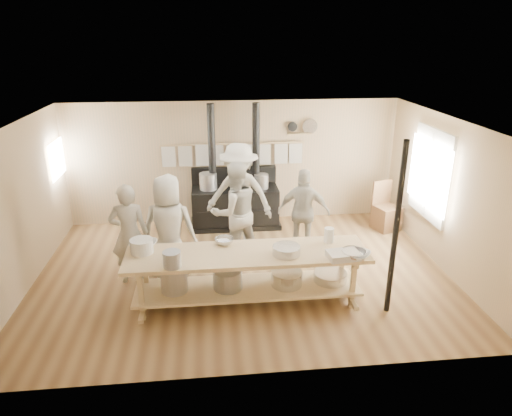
{
  "coord_description": "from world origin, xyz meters",
  "views": [
    {
      "loc": [
        -0.51,
        -6.94,
        3.9
      ],
      "look_at": [
        0.24,
        0.2,
        1.12
      ],
      "focal_mm": 32.0,
      "sensor_mm": 36.0,
      "label": 1
    }
  ],
  "objects_px": {
    "cook_far_left": "(129,234)",
    "cook_center": "(169,228)",
    "stove": "(235,203)",
    "chair": "(386,215)",
    "prep_table": "(247,272)",
    "cook_left": "(235,212)",
    "roasting_pan": "(343,255)",
    "cook_right": "(304,212)",
    "cook_by_window": "(239,195)"
  },
  "relations": [
    {
      "from": "stove",
      "to": "cook_right",
      "type": "height_order",
      "value": "stove"
    },
    {
      "from": "stove",
      "to": "roasting_pan",
      "type": "xyz_separation_m",
      "value": [
        1.37,
        -3.35,
        0.38
      ]
    },
    {
      "from": "cook_right",
      "to": "cook_by_window",
      "type": "distance_m",
      "value": 1.27
    },
    {
      "from": "prep_table",
      "to": "cook_far_left",
      "type": "xyz_separation_m",
      "value": [
        -1.83,
        0.85,
        0.33
      ]
    },
    {
      "from": "cook_by_window",
      "to": "chair",
      "type": "distance_m",
      "value": 3.22
    },
    {
      "from": "cook_left",
      "to": "cook_by_window",
      "type": "distance_m",
      "value": 0.65
    },
    {
      "from": "cook_far_left",
      "to": "cook_center",
      "type": "height_order",
      "value": "cook_center"
    },
    {
      "from": "cook_far_left",
      "to": "roasting_pan",
      "type": "height_order",
      "value": "cook_far_left"
    },
    {
      "from": "cook_by_window",
      "to": "roasting_pan",
      "type": "distance_m",
      "value": 2.77
    },
    {
      "from": "cook_center",
      "to": "cook_left",
      "type": "bearing_deg",
      "value": -144.5
    },
    {
      "from": "cook_far_left",
      "to": "cook_center",
      "type": "xyz_separation_m",
      "value": [
        0.63,
        0.06,
        0.05
      ]
    },
    {
      "from": "cook_by_window",
      "to": "roasting_pan",
      "type": "xyz_separation_m",
      "value": [
        1.33,
        -2.43,
        -0.1
      ]
    },
    {
      "from": "prep_table",
      "to": "roasting_pan",
      "type": "xyz_separation_m",
      "value": [
        1.37,
        -0.33,
        0.38
      ]
    },
    {
      "from": "stove",
      "to": "chair",
      "type": "xyz_separation_m",
      "value": [
        3.15,
        -0.51,
        -0.22
      ]
    },
    {
      "from": "stove",
      "to": "cook_center",
      "type": "xyz_separation_m",
      "value": [
        -1.2,
        -2.11,
        0.38
      ]
    },
    {
      "from": "cook_left",
      "to": "chair",
      "type": "height_order",
      "value": "cook_left"
    },
    {
      "from": "prep_table",
      "to": "cook_center",
      "type": "bearing_deg",
      "value": 142.78
    },
    {
      "from": "cook_center",
      "to": "roasting_pan",
      "type": "height_order",
      "value": "cook_center"
    },
    {
      "from": "cook_by_window",
      "to": "cook_left",
      "type": "bearing_deg",
      "value": -77.93
    },
    {
      "from": "cook_left",
      "to": "roasting_pan",
      "type": "bearing_deg",
      "value": 111.29
    },
    {
      "from": "roasting_pan",
      "to": "cook_far_left",
      "type": "bearing_deg",
      "value": 159.73
    },
    {
      "from": "cook_far_left",
      "to": "chair",
      "type": "bearing_deg",
      "value": -165.87
    },
    {
      "from": "stove",
      "to": "cook_left",
      "type": "bearing_deg",
      "value": -93.22
    },
    {
      "from": "cook_far_left",
      "to": "chair",
      "type": "distance_m",
      "value": 5.28
    },
    {
      "from": "prep_table",
      "to": "cook_left",
      "type": "distance_m",
      "value": 1.52
    },
    {
      "from": "cook_far_left",
      "to": "roasting_pan",
      "type": "xyz_separation_m",
      "value": [
        3.2,
        -1.18,
        0.05
      ]
    },
    {
      "from": "cook_far_left",
      "to": "cook_center",
      "type": "bearing_deg",
      "value": -178.99
    },
    {
      "from": "cook_left",
      "to": "cook_center",
      "type": "height_order",
      "value": "cook_left"
    },
    {
      "from": "cook_center",
      "to": "cook_right",
      "type": "relative_size",
      "value": 1.11
    },
    {
      "from": "cook_center",
      "to": "roasting_pan",
      "type": "xyz_separation_m",
      "value": [
        2.57,
        -1.24,
        -0.0
      ]
    },
    {
      "from": "cook_left",
      "to": "cook_by_window",
      "type": "height_order",
      "value": "cook_by_window"
    },
    {
      "from": "cook_far_left",
      "to": "cook_center",
      "type": "distance_m",
      "value": 0.64
    },
    {
      "from": "cook_far_left",
      "to": "cook_left",
      "type": "height_order",
      "value": "cook_left"
    },
    {
      "from": "cook_center",
      "to": "cook_right",
      "type": "distance_m",
      "value": 2.49
    },
    {
      "from": "chair",
      "to": "roasting_pan",
      "type": "xyz_separation_m",
      "value": [
        -1.78,
        -2.84,
        0.6
      ]
    },
    {
      "from": "cook_right",
      "to": "cook_by_window",
      "type": "xyz_separation_m",
      "value": [
        -1.15,
        0.5,
        0.19
      ]
    },
    {
      "from": "cook_far_left",
      "to": "cook_left",
      "type": "relative_size",
      "value": 0.93
    },
    {
      "from": "prep_table",
      "to": "cook_far_left",
      "type": "distance_m",
      "value": 2.05
    },
    {
      "from": "chair",
      "to": "roasting_pan",
      "type": "relative_size",
      "value": 2.24
    },
    {
      "from": "cook_far_left",
      "to": "cook_by_window",
      "type": "xyz_separation_m",
      "value": [
        1.87,
        1.25,
        0.16
      ]
    },
    {
      "from": "cook_right",
      "to": "roasting_pan",
      "type": "distance_m",
      "value": 1.94
    },
    {
      "from": "stove",
      "to": "prep_table",
      "type": "bearing_deg",
      "value": -90.04
    },
    {
      "from": "cook_left",
      "to": "cook_right",
      "type": "height_order",
      "value": "cook_left"
    },
    {
      "from": "cook_center",
      "to": "roasting_pan",
      "type": "bearing_deg",
      "value": 163.38
    },
    {
      "from": "cook_left",
      "to": "roasting_pan",
      "type": "relative_size",
      "value": 4.04
    },
    {
      "from": "stove",
      "to": "prep_table",
      "type": "distance_m",
      "value": 3.02
    },
    {
      "from": "cook_center",
      "to": "chair",
      "type": "xyz_separation_m",
      "value": [
        4.35,
        1.6,
        -0.6
      ]
    },
    {
      "from": "prep_table",
      "to": "cook_left",
      "type": "xyz_separation_m",
      "value": [
        -0.09,
        1.46,
        0.4
      ]
    },
    {
      "from": "cook_right",
      "to": "roasting_pan",
      "type": "xyz_separation_m",
      "value": [
        0.18,
        -1.93,
        0.09
      ]
    },
    {
      "from": "stove",
      "to": "cook_by_window",
      "type": "relative_size",
      "value": 1.29
    }
  ]
}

